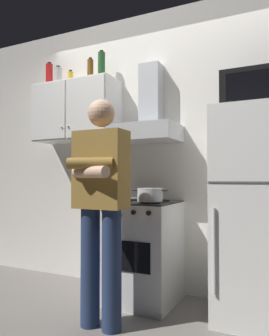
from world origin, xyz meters
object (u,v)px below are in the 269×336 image
Objects in this scene: cooking_pot at (150,195)px; bottle_soda_red at (49,75)px; range_hood at (147,121)px; bottle_wine_green at (102,66)px; refrigerator at (256,214)px; person_standing at (101,201)px; microwave at (255,91)px; bottle_spice_jar at (70,78)px; upper_cabinet at (76,112)px; stove_oven at (142,251)px; bottle_canister_steel at (58,77)px; bottle_beer_brown at (90,70)px.

cooking_pot is 1.80m from bottle_soda_red.
range_hood is 2.47× the size of bottle_wine_green.
range_hood is 1.25m from refrigerator.
person_standing is 1.83m from bottle_soda_red.
microwave is at bearing 90.90° from refrigerator.
person_standing is 1.66m from bottle_spice_jar.
cooking_pot is (0.13, -0.25, -0.67)m from range_hood.
person_standing is 0.52m from cooking_pot.
upper_cabinet is 2.00m from refrigerator.
stove_oven is 2.81× the size of cooking_pot.
bottle_canister_steel is at bearing 176.89° from microwave.
range_hood is at bearing 86.09° from person_standing.
bottle_spice_jar reaches higher than upper_cabinet.
bottle_spice_jar is 0.63× the size of bottle_beer_brown.
upper_cabinet is 0.45m from bottle_beer_brown.
microwave is 1.45m from person_standing.
microwave reaches higher than refrigerator.
bottle_beer_brown is (-0.64, 0.15, 1.73)m from stove_oven.
bottle_canister_steel reaches higher than refrigerator.
range_hood is at bearing 172.45° from refrigerator.
upper_cabinet is 1.35m from person_standing.
microwave is 1.96× the size of bottle_beer_brown.
bottle_spice_jar is (-0.89, 0.15, 1.69)m from stove_oven.
bottle_beer_brown is (-1.59, 0.14, 1.37)m from refrigerator.
range_hood reaches higher than person_standing.
bottle_wine_green is (-0.52, 0.04, 0.60)m from range_hood.
bottle_wine_green is at bearing 162.58° from stove_oven.
bottle_wine_green is 1.96× the size of bottle_spice_jar.
refrigerator is 5.14× the size of cooking_pot.
bottle_soda_red is at bearing -172.23° from bottle_canister_steel.
cooking_pot is at bearing -14.73° from upper_cabinet.
stove_oven is 1.84m from bottle_wine_green.
bottle_wine_green reaches higher than person_standing.
refrigerator is 2.03m from bottle_wine_green.
stove_oven is at bearing -12.78° from bottle_beer_brown.
upper_cabinet is 3.68× the size of bottle_beer_brown.
upper_cabinet is at bearing 135.74° from person_standing.
bottle_soda_red is at bearing -177.84° from upper_cabinet.
bottle_spice_jar reaches higher than microwave.
stove_oven is 5.63× the size of bottle_spice_jar.
range_hood is at bearing 0.71° from bottle_soda_red.
bottle_canister_steel is (-0.14, -0.02, 0.03)m from bottle_spice_jar.
stove_oven is at bearing -8.90° from upper_cabinet.
bottle_beer_brown reaches higher than range_hood.
bottle_beer_brown reaches higher than cooking_pot.
bottle_soda_red is (-2.09, 0.11, 1.38)m from refrigerator.
cooking_pot is 1.27× the size of bottle_beer_brown.
refrigerator is 0.98× the size of person_standing.
bottle_canister_steel is at bearing 179.98° from range_hood.
range_hood is at bearing 0.09° from upper_cabinet.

